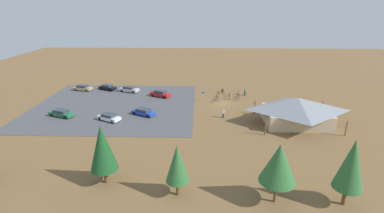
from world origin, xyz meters
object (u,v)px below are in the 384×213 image
Objects in this scene: bicycle_green_lone_west at (218,98)px; bike_pavilion at (297,110)px; pine_east at (177,164)px; bicycle_purple_yard_left at (217,96)px; pine_mideast at (351,164)px; bicycle_yellow_near_sign at (302,107)px; trash_bin at (223,91)px; lot_sign at (203,95)px; car_tan_near_entry at (83,88)px; visitor_near_lot at (245,92)px; car_silver_far_end at (129,89)px; pine_far_west at (102,148)px; bicycle_yellow_back_row at (227,98)px; bicycle_black_yard_center at (214,101)px; car_blue_second_row at (144,112)px; bicycle_white_yard_front at (221,93)px; visitor_at_bikes at (223,113)px; car_black_front_row at (107,87)px; car_white_aisle_side at (109,117)px; pine_west at (279,163)px; bicycle_blue_edge_south at (236,99)px; bicycle_teal_front_row at (229,95)px; car_red_by_curb at (160,93)px; bicycle_silver_trailside at (238,93)px; bicycle_orange_yard_right at (321,109)px; bicycle_red_mid_cluster at (238,96)px; car_green_mid_lot at (61,113)px.

bike_pavilion is at bearing 135.31° from bicycle_green_lone_west.
pine_east is 3.94× the size of bicycle_purple_yard_left.
bicycle_yellow_near_sign is (-5.43, -29.67, -4.52)m from pine_mideast.
trash_bin is 0.41× the size of lot_sign.
bike_pavilion is at bearing 157.15° from car_tan_near_entry.
car_silver_far_end is at bearing -4.27° from visitor_near_lot.
pine_far_west is 35.18m from bicycle_green_lone_west.
bicycle_yellow_back_row is 3.57m from bicycle_black_yard_center.
car_blue_second_row is (13.87, 7.82, 0.31)m from bicycle_black_yard_center.
bicycle_white_yard_front is 22.22m from car_silver_far_end.
bicycle_green_lone_west is 0.94× the size of visitor_at_bikes.
car_black_front_row is (5.75, -1.52, -0.00)m from car_silver_far_end.
bicycle_green_lone_west is 24.02m from car_white_aisle_side.
bicycle_yellow_back_row is 35.31m from car_tan_near_entry.
pine_west reaches higher than car_tan_near_entry.
lot_sign is 1.71× the size of bicycle_blue_edge_south.
lot_sign is at bearing 160.69° from car_silver_far_end.
car_white_aisle_side reaches higher than car_blue_second_row.
bicycle_black_yard_center is 0.85× the size of bicycle_teal_front_row.
bicycle_white_yard_front is 14.33m from car_red_by_curb.
car_blue_second_row reaches higher than trash_bin.
car_blue_second_row reaches higher than bicycle_silver_trailside.
car_silver_far_end is at bearing -16.06° from bicycle_orange_yard_right.
car_blue_second_row is (27.85, -3.40, -2.01)m from bike_pavilion.
bicycle_white_yard_front is 1.05× the size of bicycle_silver_trailside.
car_red_by_curb is (13.01, 0.01, 0.41)m from bicycle_purple_yard_left.
bicycle_teal_front_row is at bearing -100.45° from visitor_at_bikes.
pine_east is 4.36× the size of bicycle_yellow_back_row.
lot_sign is at bearing -12.11° from bicycle_yellow_near_sign.
bicycle_yellow_near_sign is (-11.94, 7.22, 0.01)m from bicycle_red_mid_cluster.
car_white_aisle_side is (37.37, 7.39, 0.33)m from bicycle_yellow_near_sign.
pine_far_west is 5.25× the size of bicycle_yellow_near_sign.
car_white_aisle_side is at bearing 169.95° from car_green_mid_lot.
pine_west is at bearing 171.02° from pine_far_west.
pine_mideast is 39.17m from car_white_aisle_side.
trash_bin reaches higher than bicycle_yellow_near_sign.
bicycle_teal_front_row is 21.23m from car_blue_second_row.
bicycle_red_mid_cluster is at bearing -29.11° from bicycle_orange_yard_right.
lot_sign reaches higher than bicycle_teal_front_row.
car_red_by_curb reaches higher than car_blue_second_row.
visitor_near_lot reaches higher than bicycle_green_lone_west.
pine_mideast is 35.47m from bicycle_black_yard_center.
car_silver_far_end reaches higher than car_blue_second_row.
pine_west is 40.49m from car_red_by_curb.
car_red_by_curb is at bearing -143.41° from car_green_mid_lot.
bike_pavilion is 2.78× the size of car_tan_near_entry.
car_blue_second_row is (18.89, -24.93, -4.08)m from pine_west.
bicycle_blue_edge_south is at bearing 76.94° from bicycle_silver_trailside.
car_green_mid_lot is (-2.62, 17.10, -0.00)m from car_tan_near_entry.
car_red_by_curb is at bearing 0.03° from bicycle_purple_yard_left.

